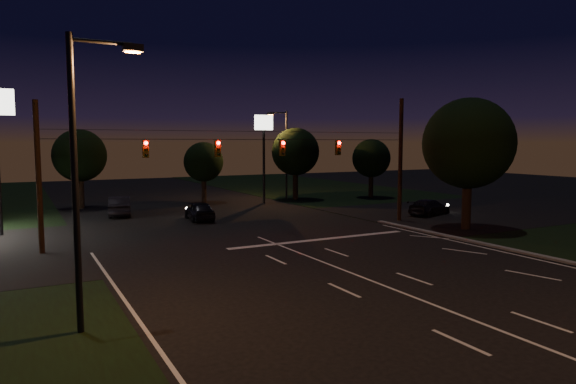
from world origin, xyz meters
TOP-DOWN VIEW (x-y plane):
  - ground at (0.00, 0.00)m, footprint 140.00×140.00m
  - cross_street_right at (20.00, 16.00)m, footprint 20.00×16.00m
  - center_line at (0.00, -6.00)m, footprint 0.14×40.00m
  - stop_bar at (3.00, 11.50)m, footprint 12.00×0.50m
  - utility_pole_right at (12.00, 15.00)m, footprint 0.30×0.30m
  - utility_pole_left at (-12.00, 15.00)m, footprint 0.28×0.28m
  - signal_span at (-0.00, 14.96)m, footprint 24.00×0.40m
  - pole_sign_right at (8.00, 30.00)m, footprint 1.80×0.30m
  - street_light_left at (-11.24, 2.00)m, footprint 2.20×0.35m
  - street_light_right_far at (11.24, 32.00)m, footprint 2.20×0.35m
  - tree_right_near at (13.53, 10.17)m, footprint 6.00×6.00m
  - tree_far_b at (-7.98, 34.13)m, footprint 4.60×4.60m
  - tree_far_c at (3.02, 33.10)m, footprint 3.80×3.80m
  - tree_far_d at (12.02, 31.13)m, footprint 4.80×4.80m
  - tree_far_e at (20.02, 29.11)m, footprint 4.00×4.00m
  - car_oncoming_a at (-1.00, 22.27)m, footprint 2.11×4.32m
  - car_oncoming_b at (-5.86, 27.61)m, footprint 2.41×4.87m
  - car_cross at (16.15, 16.27)m, footprint 4.76×3.12m

SIDE VIEW (x-z plane):
  - ground at x=0.00m, z-range 0.00..0.00m
  - cross_street_right at x=20.00m, z-range -0.01..0.01m
  - utility_pole_right at x=12.00m, z-range -4.50..4.50m
  - utility_pole_left at x=-12.00m, z-range -4.00..4.00m
  - center_line at x=0.00m, z-range 0.00..0.01m
  - stop_bar at x=3.00m, z-range 0.00..0.01m
  - car_cross at x=16.15m, z-range 0.00..1.28m
  - car_oncoming_a at x=-1.00m, z-range 0.00..1.42m
  - car_oncoming_b at x=-5.86m, z-range 0.00..1.53m
  - tree_far_c at x=3.02m, z-range 0.97..6.83m
  - tree_far_e at x=20.02m, z-range 1.03..7.20m
  - tree_far_b at x=-7.98m, z-range 1.12..8.10m
  - tree_far_d at x=12.02m, z-range 1.18..8.47m
  - street_light_left at x=-11.24m, z-range 0.74..9.74m
  - street_light_right_far at x=11.24m, z-range 0.74..9.74m
  - signal_span at x=0.00m, z-range 4.72..6.28m
  - tree_right_near at x=13.53m, z-range 1.30..10.06m
  - pole_sign_right at x=8.00m, z-range 2.04..10.44m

